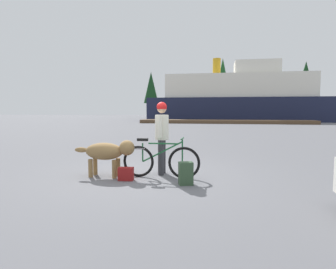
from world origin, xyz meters
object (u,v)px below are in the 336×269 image
(dog, at_px, (108,152))
(backpack, at_px, (186,173))
(person_cyclist, at_px, (162,131))
(ferry_boat, at_px, (238,99))
(bicycle, at_px, (160,161))
(handbag_pannier, at_px, (126,174))

(dog, relative_size, backpack, 3.08)
(person_cyclist, distance_m, ferry_boat, 35.60)
(backpack, xyz_separation_m, ferry_boat, (3.28, 36.20, 2.89))
(bicycle, distance_m, ferry_boat, 36.02)
(dog, xyz_separation_m, backpack, (1.83, -0.41, -0.34))
(person_cyclist, xyz_separation_m, handbag_pannier, (-0.65, -0.74, -0.89))
(person_cyclist, xyz_separation_m, backpack, (0.67, -0.88, -0.80))
(dog, height_order, backpack, dog)
(dog, bearing_deg, handbag_pannier, -27.69)
(bicycle, relative_size, dog, 1.22)
(handbag_pannier, xyz_separation_m, ferry_boat, (4.60, 36.06, 2.98))
(bicycle, distance_m, person_cyclist, 0.75)
(bicycle, xyz_separation_m, backpack, (0.63, -0.50, -0.15))
(person_cyclist, xyz_separation_m, ferry_boat, (3.95, 35.32, 2.09))
(backpack, bearing_deg, handbag_pannier, 173.94)
(backpack, distance_m, ferry_boat, 36.47)
(person_cyclist, bearing_deg, ferry_boat, 83.62)
(bicycle, bearing_deg, backpack, -38.23)
(bicycle, xyz_separation_m, person_cyclist, (-0.04, 0.39, 0.64))
(dog, bearing_deg, person_cyclist, 22.27)
(backpack, distance_m, handbag_pannier, 1.33)
(backpack, relative_size, handbag_pannier, 1.46)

